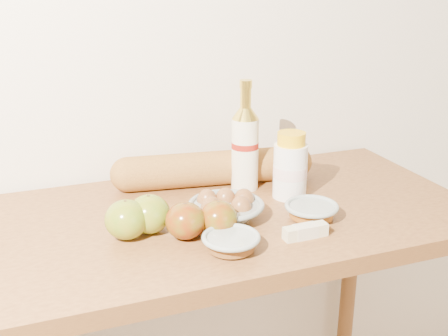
{
  "coord_description": "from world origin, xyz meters",
  "views": [
    {
      "loc": [
        -0.41,
        0.06,
        1.44
      ],
      "look_at": [
        0.0,
        1.15,
        1.02
      ],
      "focal_mm": 45.0,
      "sensor_mm": 36.0,
      "label": 1
    }
  ],
  "objects_px": {
    "table": "(220,259)",
    "baguette": "(214,168)",
    "bourbon_bottle": "(245,146)",
    "cream_bottle": "(290,167)",
    "egg_bowl": "(226,208)"
  },
  "relations": [
    {
      "from": "table",
      "to": "baguette",
      "type": "relative_size",
      "value": 2.21
    },
    {
      "from": "table",
      "to": "baguette",
      "type": "bearing_deg",
      "value": 74.18
    },
    {
      "from": "table",
      "to": "baguette",
      "type": "distance_m",
      "value": 0.25
    },
    {
      "from": "table",
      "to": "cream_bottle",
      "type": "xyz_separation_m",
      "value": [
        0.2,
        0.03,
        0.2
      ]
    },
    {
      "from": "egg_bowl",
      "to": "cream_bottle",
      "type": "bearing_deg",
      "value": 18.03
    },
    {
      "from": "table",
      "to": "bourbon_bottle",
      "type": "bearing_deg",
      "value": 46.77
    },
    {
      "from": "bourbon_bottle",
      "to": "table",
      "type": "bearing_deg",
      "value": -112.69
    },
    {
      "from": "bourbon_bottle",
      "to": "baguette",
      "type": "distance_m",
      "value": 0.11
    },
    {
      "from": "cream_bottle",
      "to": "egg_bowl",
      "type": "xyz_separation_m",
      "value": [
        -0.19,
        -0.06,
        -0.05
      ]
    },
    {
      "from": "cream_bottle",
      "to": "baguette",
      "type": "xyz_separation_m",
      "value": [
        -0.15,
        0.15,
        -0.03
      ]
    },
    {
      "from": "egg_bowl",
      "to": "bourbon_bottle",
      "type": "bearing_deg",
      "value": 54.42
    },
    {
      "from": "cream_bottle",
      "to": "egg_bowl",
      "type": "height_order",
      "value": "cream_bottle"
    },
    {
      "from": "bourbon_bottle",
      "to": "egg_bowl",
      "type": "height_order",
      "value": "bourbon_bottle"
    },
    {
      "from": "table",
      "to": "cream_bottle",
      "type": "bearing_deg",
      "value": 8.33
    },
    {
      "from": "bourbon_bottle",
      "to": "baguette",
      "type": "height_order",
      "value": "bourbon_bottle"
    }
  ]
}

